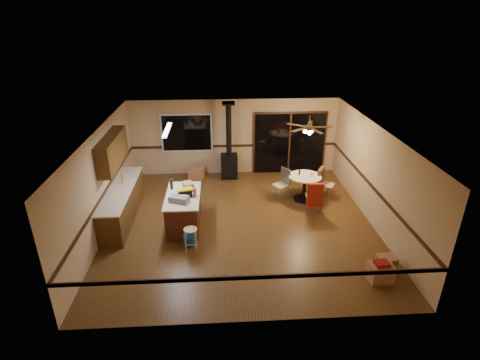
{
  "coord_description": "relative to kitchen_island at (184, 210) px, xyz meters",
  "views": [
    {
      "loc": [
        -0.55,
        -8.69,
        5.25
      ],
      "look_at": [
        0.0,
        0.3,
        1.15
      ],
      "focal_mm": 28.0,
      "sensor_mm": 36.0,
      "label": 1
    }
  ],
  "objects": [
    {
      "name": "kitchen_island",
      "position": [
        0.0,
        0.0,
        0.0
      ],
      "size": [
        0.88,
        1.68,
        0.9
      ],
      "color": "#512114",
      "rests_on": "ground"
    },
    {
      "name": "chair_left",
      "position": [
        2.88,
        1.45,
        0.14
      ],
      "size": [
        0.56,
        0.56,
        0.51
      ],
      "color": "tan",
      "rests_on": "ground"
    },
    {
      "name": "chair_near",
      "position": [
        3.58,
        0.41,
        0.14
      ],
      "size": [
        0.44,
        0.48,
        0.7
      ],
      "color": "tan",
      "rests_on": "ground"
    },
    {
      "name": "sliding_door",
      "position": [
        3.4,
        3.45,
        0.6
      ],
      "size": [
        2.52,
        0.1,
        2.1
      ],
      "primitive_type": "cube",
      "color": "black",
      "rests_on": "ground"
    },
    {
      "name": "upper_cabinets",
      "position": [
        -1.83,
        0.7,
        1.45
      ],
      "size": [
        0.35,
        2.0,
        0.8
      ],
      "primitive_type": "cube",
      "color": "#513214",
      "rests_on": "ground"
    },
    {
      "name": "ceiling",
      "position": [
        1.5,
        0.0,
        2.15
      ],
      "size": [
        7.0,
        7.0,
        0.0
      ],
      "primitive_type": "plane",
      "rotation": [
        3.14,
        0.0,
        0.0
      ],
      "color": "silver",
      "rests_on": "ground"
    },
    {
      "name": "box_corner_a",
      "position": [
        4.31,
        -2.49,
        -0.26
      ],
      "size": [
        0.53,
        0.46,
        0.38
      ],
      "primitive_type": "cube",
      "rotation": [
        0.0,
        0.0,
        0.07
      ],
      "color": "#A46C49",
      "rests_on": "floor"
    },
    {
      "name": "toolbox_yellow_lid",
      "position": [
        0.07,
        -0.09,
        0.65
      ],
      "size": [
        0.45,
        0.31,
        0.03
      ],
      "primitive_type": "cube",
      "rotation": [
        0.0,
        0.0,
        0.25
      ],
      "color": "gold",
      "rests_on": "toolbox_black"
    },
    {
      "name": "bottle_dark",
      "position": [
        -0.32,
        0.39,
        0.59
      ],
      "size": [
        0.11,
        0.11,
        0.28
      ],
      "primitive_type": "cylinder",
      "rotation": [
        0.0,
        0.0,
        0.41
      ],
      "color": "black",
      "rests_on": "kitchen_island"
    },
    {
      "name": "fluorescent_strip",
      "position": [
        -0.3,
        0.3,
        2.11
      ],
      "size": [
        0.1,
        1.2,
        0.04
      ],
      "primitive_type": "cube",
      "color": "white",
      "rests_on": "ceiling"
    },
    {
      "name": "box_small_red",
      "position": [
        4.31,
        -2.49,
        -0.03
      ],
      "size": [
        0.31,
        0.26,
        0.08
      ],
      "primitive_type": "cube",
      "rotation": [
        0.0,
        0.0,
        0.07
      ],
      "color": "maroon",
      "rests_on": "box_corner_a"
    },
    {
      "name": "countertop",
      "position": [
        -1.7,
        0.5,
        0.43
      ],
      "size": [
        0.64,
        3.04,
        0.04
      ],
      "primitive_type": "cube",
      "color": "beige",
      "rests_on": "lower_cabinets"
    },
    {
      "name": "wall_back",
      "position": [
        1.5,
        3.5,
        0.85
      ],
      "size": [
        7.0,
        0.0,
        7.0
      ],
      "primitive_type": "plane",
      "rotation": [
        1.57,
        0.0,
        0.0
      ],
      "color": "tan",
      "rests_on": "ground"
    },
    {
      "name": "wood_stove",
      "position": [
        1.3,
        3.05,
        0.28
      ],
      "size": [
        0.55,
        0.5,
        2.52
      ],
      "color": "black",
      "rests_on": "ground"
    },
    {
      "name": "glass_red",
      "position": [
        3.34,
        1.39,
        0.41
      ],
      "size": [
        0.06,
        0.06,
        0.16
      ],
      "primitive_type": "cylinder",
      "rotation": [
        0.0,
        0.0,
        0.04
      ],
      "color": "#590C14",
      "rests_on": "dining_table"
    },
    {
      "name": "wall_right",
      "position": [
        5.0,
        0.0,
        0.85
      ],
      "size": [
        0.0,
        7.0,
        7.0
      ],
      "primitive_type": "plane",
      "rotation": [
        1.57,
        0.0,
        -1.57
      ],
      "color": "tan",
      "rests_on": "ground"
    },
    {
      "name": "bottle_pink",
      "position": [
        0.32,
        -0.07,
        0.56
      ],
      "size": [
        0.08,
        0.08,
        0.22
      ],
      "primitive_type": "cylinder",
      "rotation": [
        0.0,
        0.0,
        0.06
      ],
      "color": "#D84C8C",
      "rests_on": "kitchen_island"
    },
    {
      "name": "wall_front",
      "position": [
        1.5,
        -3.5,
        0.85
      ],
      "size": [
        7.0,
        0.0,
        7.0
      ],
      "primitive_type": "plane",
      "rotation": [
        -1.57,
        0.0,
        0.0
      ],
      "color": "tan",
      "rests_on": "ground"
    },
    {
      "name": "glass_cream",
      "position": [
        3.67,
        1.24,
        0.39
      ],
      "size": [
        0.07,
        0.07,
        0.12
      ],
      "primitive_type": "cylinder",
      "rotation": [
        0.0,
        0.0,
        -0.3
      ],
      "color": "beige",
      "rests_on": "dining_table"
    },
    {
      "name": "bottle_white",
      "position": [
        0.09,
        0.34,
        0.54
      ],
      "size": [
        0.08,
        0.08,
        0.19
      ],
      "primitive_type": "cylinder",
      "rotation": [
        0.0,
        0.0,
        0.25
      ],
      "color": "white",
      "rests_on": "kitchen_island"
    },
    {
      "name": "lower_cabinets",
      "position": [
        -1.7,
        0.5,
        -0.02
      ],
      "size": [
        0.6,
        3.0,
        0.86
      ],
      "primitive_type": "cube",
      "color": "#513214",
      "rests_on": "ground"
    },
    {
      "name": "toolbox_grey",
      "position": [
        -0.06,
        -0.35,
        0.52
      ],
      "size": [
        0.53,
        0.41,
        0.15
      ],
      "primitive_type": "cube",
      "rotation": [
        0.0,
        0.0,
        -0.35
      ],
      "color": "slate",
      "rests_on": "kitchen_island"
    },
    {
      "name": "box_under_window",
      "position": [
        0.19,
        3.1,
        -0.25
      ],
      "size": [
        0.59,
        0.52,
        0.41
      ],
      "primitive_type": "cube",
      "rotation": [
        0.0,
        0.0,
        -0.25
      ],
      "color": "#A46C49",
      "rests_on": "floor"
    },
    {
      "name": "chair_rail",
      "position": [
        1.5,
        0.0,
        0.55
      ],
      "size": [
        7.0,
        7.0,
        0.08
      ],
      "primitive_type": null,
      "color": "#361A0D",
      "rests_on": "ground"
    },
    {
      "name": "blue_bucket",
      "position": [
        0.17,
        -0.93,
        -0.32
      ],
      "size": [
        0.4,
        0.4,
        0.26
      ],
      "primitive_type": "cylinder",
      "rotation": [
        0.0,
        0.0,
        -0.37
      ],
      "color": "#0D4BBB",
      "rests_on": "floor"
    },
    {
      "name": "chair_right",
      "position": [
        4.03,
        1.43,
        0.14
      ],
      "size": [
        0.61,
        0.59,
        0.7
      ],
      "color": "tan",
      "rests_on": "ground"
    },
    {
      "name": "wall_left",
      "position": [
        -2.0,
        0.0,
        0.85
      ],
      "size": [
        0.0,
        7.0,
        7.0
      ],
      "primitive_type": "plane",
      "rotation": [
        1.57,
        0.0,
        1.57
      ],
      "color": "tan",
      "rests_on": "ground"
    },
    {
      "name": "box_on_island",
      "position": [
        0.13,
        0.3,
        0.55
      ],
      "size": [
        0.33,
        0.38,
        0.21
      ],
      "primitive_type": "cube",
      "rotation": [
        0.0,
        0.0,
        0.36
      ],
      "color": "#A46C49",
      "rests_on": "kitchen_island"
    },
    {
      "name": "window",
      "position": [
        -0.1,
        3.45,
        1.05
      ],
      "size": [
        1.72,
        0.1,
        1.32
      ],
      "primitive_type": "cube",
      "color": "black",
      "rests_on": "ground"
    },
    {
      "name": "ceiling_fan",
      "position": [
        3.49,
        1.29,
        1.76
      ],
      "size": [
        0.24,
        0.24,
        0.55
      ],
      "color": "brown",
      "rests_on": "ceiling"
    },
    {
      "name": "dining_table",
      "position": [
        3.49,
        1.29,
        0.08
      ],
      "size": [
        0.98,
        0.98,
        0.78
      ],
      "color": "black",
      "rests_on": "ground"
    },
    {
      "name": "box_corner_b",
      "position": [
        4.6,
        -2.12,
        -0.3
      ],
      "size": [
        0.41,
        0.37,
        0.31
      ],
      "primitive_type": "cube",
      "rotation": [
        0.0,
        0.0,
        0.12
      ],
      "color": "#A46C49",
      "rests_on": "floor"
    },
    {
      "name": "toolbox_black",
      "position": [
        0.07,
        -0.09,
        0.54
      ],
      "size": [
        0.38,
        0.26,
        0.19
      ],
      "primitive_type": "cube",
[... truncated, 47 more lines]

